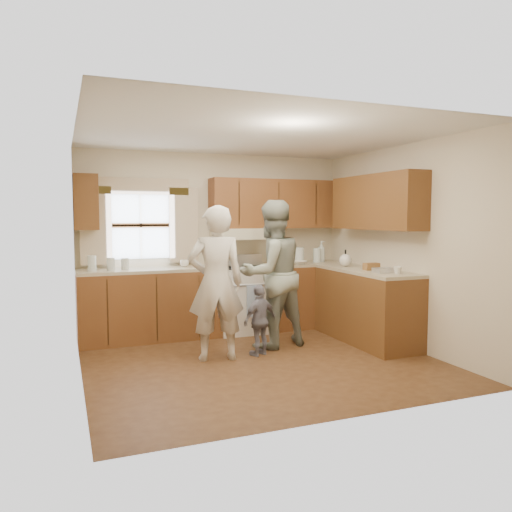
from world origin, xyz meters
name	(u,v)px	position (x,y,z in m)	size (l,w,h in m)	color
room	(261,250)	(0.00, 0.00, 1.25)	(3.80, 3.80, 3.80)	#452815
kitchen_fixtures	(273,274)	(0.61, 1.08, 0.84)	(3.80, 2.25, 2.15)	#4F2511
stove	(242,299)	(0.30, 1.44, 0.47)	(0.76, 0.67, 1.07)	silver
woman_left	(216,283)	(-0.45, 0.24, 0.87)	(0.64, 0.42, 1.74)	beige
woman_right	(272,274)	(0.36, 0.53, 0.91)	(0.88, 0.69, 1.82)	#233E2C
child	(260,320)	(0.08, 0.22, 0.41)	(0.49, 0.20, 0.83)	slate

